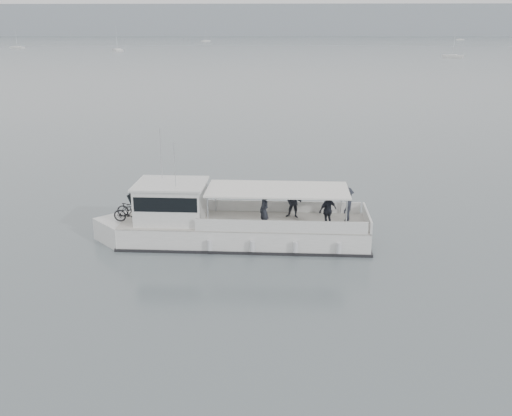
{
  "coord_description": "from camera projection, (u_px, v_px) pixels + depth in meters",
  "views": [
    {
      "loc": [
        0.87,
        -21.9,
        9.17
      ],
      "look_at": [
        0.27,
        1.72,
        1.6
      ],
      "focal_mm": 40.0,
      "sensor_mm": 36.0,
      "label": 1
    }
  ],
  "objects": [
    {
      "name": "tour_boat",
      "position": [
        220.0,
        224.0,
        25.11
      ],
      "size": [
        12.32,
        3.49,
        5.14
      ],
      "rotation": [
        0.0,
        0.0,
        -0.03
      ],
      "color": "white",
      "rests_on": "ground"
    },
    {
      "name": "moored_fleet",
      "position": [
        269.0,
        52.0,
        200.28
      ],
      "size": [
        351.26,
        349.9,
        9.44
      ],
      "color": "white",
      "rests_on": "ground"
    },
    {
      "name": "headland",
      "position": [
        270.0,
        21.0,
        552.54
      ],
      "size": [
        1400.0,
        90.0,
        28.0
      ],
      "primitive_type": "cube",
      "color": "#939EA8",
      "rests_on": "ground"
    },
    {
      "name": "ground",
      "position": [
        248.0,
        257.0,
        23.67
      ],
      "size": [
        1400.0,
        1400.0,
        0.0
      ],
      "primitive_type": "plane",
      "color": "#566265",
      "rests_on": "ground"
    }
  ]
}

